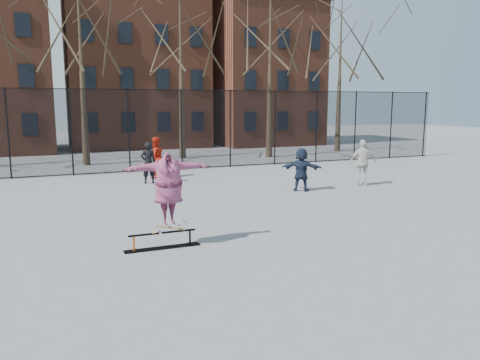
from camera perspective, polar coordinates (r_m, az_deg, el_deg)
name	(u,v)px	position (r m, az deg, el deg)	size (l,w,h in m)	color
ground	(277,242)	(11.44, 4.54, -7.53)	(100.00, 100.00, 0.00)	slate
skate_rail	(163,242)	(11.04, -9.42, -7.43)	(1.77, 0.27, 0.39)	black
skateboard	(170,229)	(11.00, -8.57, -5.95)	(0.74, 0.18, 0.09)	#A07740
skater	(169,192)	(10.81, -8.69, -1.43)	(2.06, 0.56, 1.68)	#643E9C
bystander_black	(148,163)	(19.83, -11.11, 2.07)	(0.63, 0.41, 1.73)	black
bystander_red	(155,158)	(21.21, -10.30, 2.70)	(0.89, 0.69, 1.83)	red
bystander_white	(363,163)	(19.58, 14.73, 2.05)	(1.10, 0.46, 1.87)	beige
bystander_navy	(301,169)	(17.92, 7.49, 1.29)	(1.54, 0.49, 1.66)	#1C2638
fence	(157,129)	(23.33, -10.03, 6.11)	(34.03, 0.07, 4.00)	black
tree_row	(134,29)	(27.62, -12.79, 17.54)	(33.66, 7.46, 10.67)	black
rowhouses	(127,65)	(36.31, -13.57, 13.44)	(29.00, 7.00, 13.00)	brown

